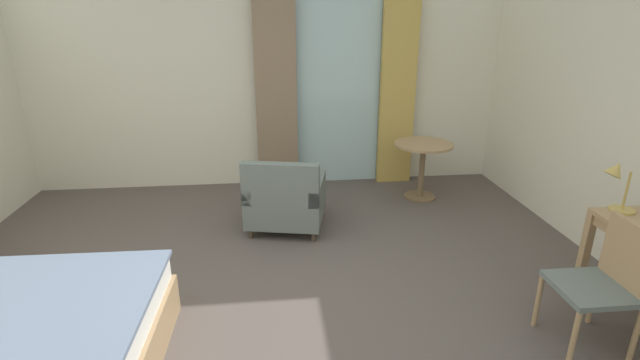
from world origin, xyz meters
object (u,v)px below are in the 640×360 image
(desk_chair, at_px, (605,279))
(armchair_by_window, at_px, (286,200))
(round_cafe_table, at_px, (423,158))
(desk_lamp, at_px, (618,180))

(desk_chair, xyz_separation_m, armchair_by_window, (-2.03, 2.04, -0.18))
(armchair_by_window, bearing_deg, desk_chair, -45.14)
(armchair_by_window, xyz_separation_m, round_cafe_table, (1.69, 0.69, 0.20))
(desk_chair, xyz_separation_m, round_cafe_table, (-0.34, 2.74, 0.02))
(desk_chair, height_order, armchair_by_window, desk_chair)
(desk_chair, distance_m, round_cafe_table, 2.76)
(desk_lamp, distance_m, round_cafe_table, 2.44)
(desk_lamp, bearing_deg, round_cafe_table, 105.89)
(desk_chair, height_order, desk_lamp, desk_lamp)
(desk_lamp, xyz_separation_m, armchair_by_window, (-2.34, 1.60, -0.71))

